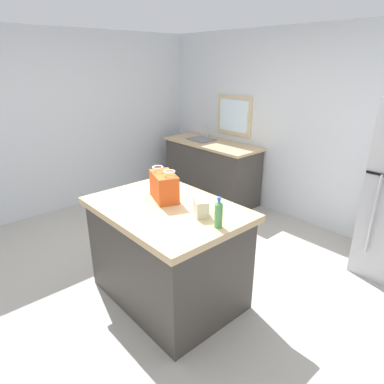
{
  "coord_description": "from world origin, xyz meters",
  "views": [
    {
      "loc": [
        2.2,
        -1.71,
        2.1
      ],
      "look_at": [
        0.08,
        0.18,
        0.99
      ],
      "focal_mm": 31.3,
      "sensor_mm": 36.0,
      "label": 1
    }
  ],
  "objects_px": {
    "bottle": "(219,214)",
    "shopping_bag": "(164,186)",
    "kitchen_island": "(168,252)",
    "small_box": "(201,208)"
  },
  "relations": [
    {
      "from": "bottle",
      "to": "shopping_bag",
      "type": "bearing_deg",
      "value": 177.96
    },
    {
      "from": "kitchen_island",
      "to": "shopping_bag",
      "type": "distance_m",
      "value": 0.61
    },
    {
      "from": "small_box",
      "to": "bottle",
      "type": "height_order",
      "value": "bottle"
    },
    {
      "from": "kitchen_island",
      "to": "bottle",
      "type": "relative_size",
      "value": 5.68
    },
    {
      "from": "kitchen_island",
      "to": "small_box",
      "type": "distance_m",
      "value": 0.64
    },
    {
      "from": "small_box",
      "to": "shopping_bag",
      "type": "bearing_deg",
      "value": -177.85
    },
    {
      "from": "shopping_bag",
      "to": "bottle",
      "type": "xyz_separation_m",
      "value": [
        0.7,
        -0.03,
        -0.02
      ]
    },
    {
      "from": "kitchen_island",
      "to": "shopping_bag",
      "type": "relative_size",
      "value": 3.64
    },
    {
      "from": "kitchen_island",
      "to": "small_box",
      "type": "height_order",
      "value": "small_box"
    },
    {
      "from": "kitchen_island",
      "to": "shopping_bag",
      "type": "height_order",
      "value": "shopping_bag"
    }
  ]
}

